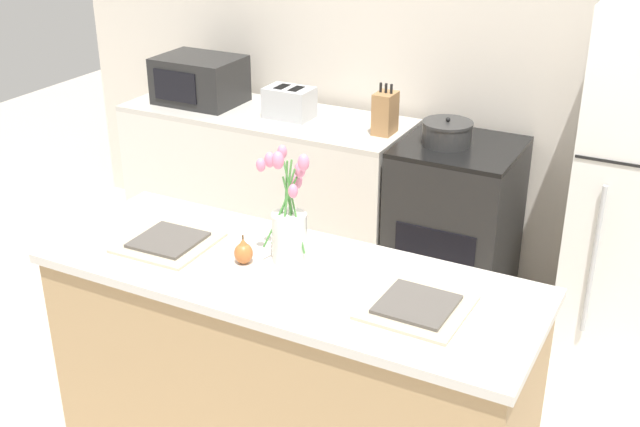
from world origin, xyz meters
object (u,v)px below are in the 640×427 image
object	(u,v)px
stove_range	(454,224)
cooking_pot	(447,133)
flower_vase	(289,225)
pear_figurine	(243,252)
plate_setting_left	(168,242)
knife_block	(385,113)
toaster	(289,103)
microwave	(200,80)
plate_setting_right	(417,306)

from	to	relation	value
stove_range	cooking_pot	distance (m)	0.51
flower_vase	cooking_pot	world-z (taller)	flower_vase
pear_figurine	plate_setting_left	bearing A→B (deg)	-178.93
knife_block	toaster	bearing A→B (deg)	179.73
cooking_pot	stove_range	bearing A→B (deg)	19.20
toaster	microwave	distance (m)	0.61
plate_setting_right	knife_block	xyz separation A→B (m)	(-0.81, 1.61, 0.08)
cooking_pot	plate_setting_right	bearing A→B (deg)	-73.84
stove_range	plate_setting_right	world-z (taller)	plate_setting_right
plate_setting_right	microwave	bearing A→B (deg)	140.90
flower_vase	pear_figurine	distance (m)	0.19
stove_range	flower_vase	bearing A→B (deg)	-94.93
toaster	knife_block	size ratio (longest dim) A/B	1.04
knife_block	cooking_pot	bearing A→B (deg)	-1.53
stove_range	pear_figurine	bearing A→B (deg)	-99.34
toaster	knife_block	distance (m)	0.58
flower_vase	toaster	xyz separation A→B (m)	(-0.86, 1.51, -0.08)
plate_setting_right	toaster	bearing A→B (deg)	130.74
pear_figurine	cooking_pot	bearing A→B (deg)	82.89
pear_figurine	stove_range	bearing A→B (deg)	80.66
flower_vase	cooking_pot	xyz separation A→B (m)	(0.06, 1.50, -0.11)
plate_setting_left	plate_setting_right	bearing A→B (deg)	0.00
plate_setting_right	plate_setting_left	bearing A→B (deg)	180.00
stove_range	pear_figurine	xyz separation A→B (m)	(-0.27, -1.62, 0.52)
toaster	microwave	bearing A→B (deg)	178.98
stove_range	flower_vase	world-z (taller)	flower_vase
microwave	knife_block	distance (m)	1.19
pear_figurine	toaster	size ratio (longest dim) A/B	0.40
pear_figurine	microwave	world-z (taller)	microwave
stove_range	plate_setting_left	world-z (taller)	plate_setting_left
cooking_pot	knife_block	size ratio (longest dim) A/B	0.95
toaster	knife_block	xyz separation A→B (m)	(0.58, -0.00, 0.03)
stove_range	microwave	bearing A→B (deg)	-179.98
flower_vase	knife_block	xyz separation A→B (m)	(-0.28, 1.51, -0.06)
pear_figurine	plate_setting_left	distance (m)	0.33
flower_vase	pear_figurine	size ratio (longest dim) A/B	3.91
flower_vase	plate_setting_right	size ratio (longest dim) A/B	1.32
pear_figurine	flower_vase	bearing A→B (deg)	35.09
flower_vase	pear_figurine	bearing A→B (deg)	-144.91
stove_range	microwave	distance (m)	1.71
pear_figurine	plate_setting_right	bearing A→B (deg)	-0.53
stove_range	knife_block	distance (m)	0.70
knife_block	plate_setting_left	bearing A→B (deg)	-96.46
plate_setting_left	knife_block	distance (m)	1.62
stove_range	plate_setting_left	distance (m)	1.80
pear_figurine	plate_setting_right	size ratio (longest dim) A/B	0.34
microwave	knife_block	xyz separation A→B (m)	(1.19, -0.01, -0.02)
flower_vase	microwave	bearing A→B (deg)	133.98
microwave	plate_setting_left	bearing A→B (deg)	-58.26
stove_range	plate_setting_left	size ratio (longest dim) A/B	2.73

